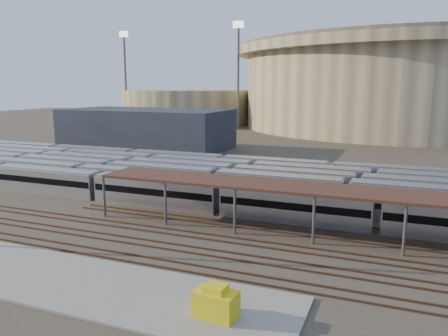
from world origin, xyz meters
TOP-DOWN VIEW (x-y plane):
  - ground at (0.00, 0.00)m, footprint 420.00×420.00m
  - apron at (-5.00, -15.00)m, footprint 50.00×9.00m
  - subway_trains at (0.81, 18.50)m, footprint 120.24×23.90m
  - inspection_shed at (22.00, 4.00)m, footprint 60.30×6.00m
  - empty_tracks at (0.00, -5.00)m, footprint 170.00×9.62m
  - stadium at (25.00, 140.00)m, footprint 124.00×124.00m
  - secondary_arena at (-60.00, 130.00)m, footprint 56.00×56.00m
  - service_building at (-35.00, 55.00)m, footprint 42.00×20.00m
  - floodlight_0 at (-30.00, 110.00)m, footprint 4.00×1.00m
  - floodlight_1 at (-85.00, 120.00)m, footprint 4.00×1.00m
  - floodlight_3 at (-10.00, 160.00)m, footprint 4.00×1.00m
  - yellow_equipment at (14.13, -15.90)m, footprint 3.10×2.07m

SIDE VIEW (x-z plane):
  - ground at x=0.00m, z-range 0.00..0.00m
  - empty_tracks at x=0.00m, z-range 0.00..0.18m
  - apron at x=-5.00m, z-range 0.00..0.20m
  - yellow_equipment at x=14.13m, z-range 0.20..2.05m
  - subway_trains at x=0.81m, z-range 0.00..3.60m
  - inspection_shed at x=22.00m, z-range 2.33..7.63m
  - service_building at x=-35.00m, z-range 0.00..10.00m
  - secondary_arena at x=-60.00m, z-range 0.00..14.00m
  - stadium at x=25.00m, z-range 0.22..32.72m
  - floodlight_0 at x=-30.00m, z-range 1.45..39.85m
  - floodlight_1 at x=-85.00m, z-range 1.45..39.85m
  - floodlight_3 at x=-10.00m, z-range 1.45..39.85m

